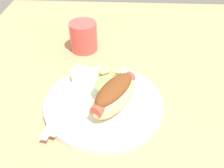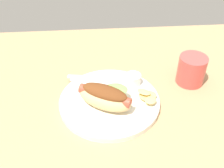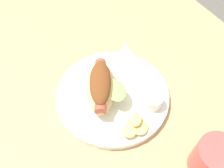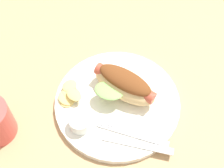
{
  "view_description": "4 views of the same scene",
  "coord_description": "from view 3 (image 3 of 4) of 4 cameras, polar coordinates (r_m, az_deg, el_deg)",
  "views": [
    {
      "loc": [
        42.93,
        1.7,
        40.93
      ],
      "look_at": [
        -0.82,
        -0.67,
        4.99
      ],
      "focal_mm": 41.2,
      "sensor_mm": 36.0,
      "label": 1
    },
    {
      "loc": [
        4.56,
        50.21,
        50.18
      ],
      "look_at": [
        0.37,
        -3.26,
        6.17
      ],
      "focal_mm": 43.27,
      "sensor_mm": 36.0,
      "label": 2
    },
    {
      "loc": [
        -26.96,
        14.68,
        51.94
      ],
      "look_at": [
        1.48,
        -2.44,
        5.02
      ],
      "focal_mm": 40.76,
      "sensor_mm": 36.0,
      "label": 3
    },
    {
      "loc": [
        2.51,
        -38.08,
        63.9
      ],
      "look_at": [
        -0.13,
        -1.0,
        6.09
      ],
      "focal_mm": 54.13,
      "sensor_mm": 36.0,
      "label": 4
    }
  ],
  "objects": [
    {
      "name": "fork",
      "position": [
        0.64,
        4.13,
        3.29
      ],
      "size": [
        14.68,
        4.73,
        0.4
      ],
      "rotation": [
        0.0,
        0.0,
        2.9
      ],
      "color": "silver",
      "rests_on": "plate"
    },
    {
      "name": "knife",
      "position": [
        0.66,
        5.25,
        4.46
      ],
      "size": [
        14.16,
        3.62,
        0.36
      ],
      "primitive_type": "cube",
      "rotation": [
        0.0,
        0.0,
        2.98
      ],
      "color": "silver",
      "rests_on": "plate"
    },
    {
      "name": "sauce_ramekin",
      "position": [
        0.58,
        9.14,
        -3.69
      ],
      "size": [
        4.39,
        4.39,
        2.95
      ],
      "primitive_type": "cylinder",
      "color": "white",
      "rests_on": "plate"
    },
    {
      "name": "chips_pile",
      "position": [
        0.55,
        5.33,
        -9.42
      ],
      "size": [
        6.47,
        7.82,
        2.28
      ],
      "color": "#E0C36D",
      "rests_on": "plate"
    },
    {
      "name": "ground_plane",
      "position": [
        0.61,
        -1.25,
        -5.15
      ],
      "size": [
        120.0,
        90.0,
        1.8
      ],
      "primitive_type": "cube",
      "color": "tan"
    },
    {
      "name": "plate",
      "position": [
        0.61,
        0.15,
        -2.56
      ],
      "size": [
        26.66,
        26.66,
        1.6
      ],
      "primitive_type": "cylinder",
      "color": "white",
      "rests_on": "ground_plane"
    },
    {
      "name": "hot_dog",
      "position": [
        0.57,
        -2.47,
        -0.45
      ],
      "size": [
        15.52,
        12.54,
        6.2
      ],
      "rotation": [
        0.0,
        0.0,
        2.63
      ],
      "color": "#DBB77A",
      "rests_on": "plate"
    },
    {
      "name": "drinking_cup",
      "position": [
        0.54,
        21.77,
        -15.44
      ],
      "size": [
        7.93,
        7.93,
        8.5
      ],
      "primitive_type": "cylinder",
      "color": "#D84C47",
      "rests_on": "ground_plane"
    }
  ]
}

